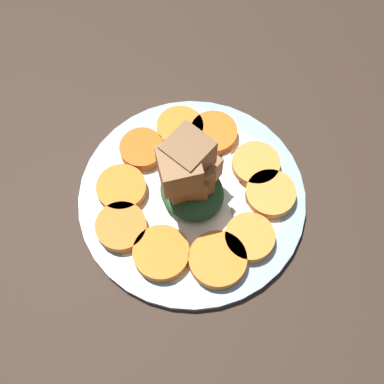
% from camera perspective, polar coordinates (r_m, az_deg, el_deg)
% --- Properties ---
extents(table_slab, '(1.20, 1.20, 0.02)m').
position_cam_1_polar(table_slab, '(0.63, -0.00, -1.18)').
color(table_slab, '#38281E').
rests_on(table_slab, ground).
extents(plate, '(0.26, 0.26, 0.01)m').
position_cam_1_polar(plate, '(0.62, -0.00, -0.62)').
color(plate, '#99B7D1').
rests_on(plate, table_slab).
extents(carrot_slice_0, '(0.06, 0.06, 0.01)m').
position_cam_1_polar(carrot_slice_0, '(0.62, 6.81, 2.92)').
color(carrot_slice_0, '#F99438').
rests_on(carrot_slice_0, plate).
extents(carrot_slice_1, '(0.06, 0.06, 0.01)m').
position_cam_1_polar(carrot_slice_1, '(0.64, 2.32, 6.27)').
color(carrot_slice_1, orange).
rests_on(carrot_slice_1, plate).
extents(carrot_slice_2, '(0.06, 0.06, 0.01)m').
position_cam_1_polar(carrot_slice_2, '(0.64, -1.28, 6.81)').
color(carrot_slice_2, orange).
rests_on(carrot_slice_2, plate).
extents(carrot_slice_3, '(0.05, 0.05, 0.01)m').
position_cam_1_polar(carrot_slice_3, '(0.63, -5.36, 4.56)').
color(carrot_slice_3, '#D55F13').
rests_on(carrot_slice_3, plate).
extents(carrot_slice_4, '(0.06, 0.06, 0.01)m').
position_cam_1_polar(carrot_slice_4, '(0.61, -7.53, 0.36)').
color(carrot_slice_4, orange).
rests_on(carrot_slice_4, plate).
extents(carrot_slice_5, '(0.06, 0.06, 0.01)m').
position_cam_1_polar(carrot_slice_5, '(0.59, -7.55, -3.74)').
color(carrot_slice_5, orange).
rests_on(carrot_slice_5, plate).
extents(carrot_slice_6, '(0.06, 0.06, 0.01)m').
position_cam_1_polar(carrot_slice_6, '(0.58, -3.30, -6.54)').
color(carrot_slice_6, orange).
rests_on(carrot_slice_6, plate).
extents(carrot_slice_7, '(0.06, 0.06, 0.01)m').
position_cam_1_polar(carrot_slice_7, '(0.58, 2.75, -7.24)').
color(carrot_slice_7, orange).
rests_on(carrot_slice_7, plate).
extents(carrot_slice_8, '(0.05, 0.05, 0.01)m').
position_cam_1_polar(carrot_slice_8, '(0.59, 6.16, -4.87)').
color(carrot_slice_8, orange).
rests_on(carrot_slice_8, plate).
extents(carrot_slice_9, '(0.06, 0.06, 0.01)m').
position_cam_1_polar(carrot_slice_9, '(0.61, 8.36, -0.22)').
color(carrot_slice_9, orange).
rests_on(carrot_slice_9, plate).
extents(center_pile, '(0.08, 0.08, 0.11)m').
position_cam_1_polar(center_pile, '(0.57, -0.20, 1.85)').
color(center_pile, '#2D6033').
rests_on(center_pile, plate).
extents(fork, '(0.18, 0.09, 0.00)m').
position_cam_1_polar(fork, '(0.62, 4.64, 0.61)').
color(fork, '#B2B2B7').
rests_on(fork, plate).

